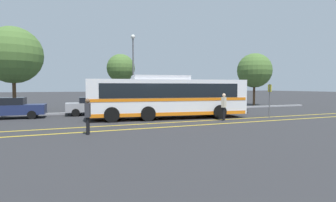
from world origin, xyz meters
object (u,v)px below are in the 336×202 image
Objects in this scene: parked_car_0 at (12,108)px; pedestrian_1 at (88,114)px; parked_car_2 at (154,104)px; tree_1 at (121,68)px; parked_car_1 at (91,106)px; street_lamp at (133,62)px; tree_3 at (13,55)px; pedestrian_0 at (224,105)px; tree_0 at (254,71)px; bus_stop_sign at (270,96)px; transit_bus at (168,96)px; parked_car_3 at (208,103)px.

pedestrian_1 is at bearing 30.59° from parked_car_0.
tree_1 is (-1.66, 5.84, 3.50)m from parked_car_2.
street_lamp is (4.19, 2.40, 3.94)m from parked_car_1.
parked_car_2 is at bearing -16.02° from tree_3.
tree_0 is at bearing 6.49° from pedestrian_0.
street_lamp is at bearing 121.64° from parked_car_1.
bus_stop_sign is at bearing 51.63° from parked_car_2.
pedestrian_0 is at bearing 57.36° from transit_bus.
parked_car_3 is 2.42× the size of pedestrian_0.
parked_car_3 is 6.76m from bus_stop_sign.
parked_car_2 is at bearing 87.36° from parked_car_1.
transit_bus is at bearing -33.86° from tree_3.
tree_0 is at bearing 103.11° from parked_car_1.
street_lamp is 10.07m from tree_3.
pedestrian_0 is 1.06× the size of pedestrian_1.
parked_car_2 is at bearing -124.53° from bus_stop_sign.
parked_car_3 is at bearing 90.74° from parked_car_1.
tree_3 is at bearing 177.79° from street_lamp.
parked_car_1 is at bearing -25.46° from tree_3.
bus_stop_sign is (13.39, 2.39, 0.59)m from pedestrian_1.
parked_car_0 is 0.96× the size of parked_car_2.
pedestrian_1 is at bearing -72.58° from bus_stop_sign.
tree_3 is (-25.84, -1.21, 0.60)m from tree_0.
bus_stop_sign reaches higher than parked_car_3.
pedestrian_0 is (-2.88, -6.89, 0.32)m from parked_car_3.
pedestrian_1 is at bearing -32.34° from parked_car_2.
transit_bus reaches higher than pedestrian_0.
street_lamp is (-8.18, 9.16, 3.09)m from bus_stop_sign.
tree_1 reaches higher than parked_car_0.
tree_0 is (21.00, 13.15, 3.32)m from pedestrian_1.
parked_car_2 reaches higher than parked_car_1.
parked_car_0 is 9.79m from pedestrian_1.
pedestrian_1 is at bearing -107.65° from tree_1.
pedestrian_0 is (2.80, -6.68, 0.31)m from parked_car_2.
parked_car_1 is 0.69× the size of tree_1.
tree_0 is 16.42m from tree_1.
parked_car_1 is 5.30m from parked_car_2.
parked_car_2 is at bearing 158.54° from pedestrian_1.
tree_1 is (-7.35, 5.63, 3.50)m from parked_car_3.
parked_car_3 is 0.70× the size of tree_0.
parked_car_2 is at bearing -176.69° from transit_bus.
bus_stop_sign reaches higher than parked_car_0.
tree_3 is (-10.06, 0.39, 0.23)m from street_lamp.
tree_3 is (-11.15, 3.20, 4.16)m from parked_car_2.
parked_car_1 is 7.72m from tree_3.
bus_stop_sign is (4.28, 0.33, 0.52)m from pedestrian_0.
transit_bus is 7.41m from parked_car_3.
transit_bus is at bearing 103.54° from pedestrian_0.
tree_0 is (15.79, 1.60, -0.37)m from street_lamp.
pedestrian_0 is 0.73× the size of bus_stop_sign.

